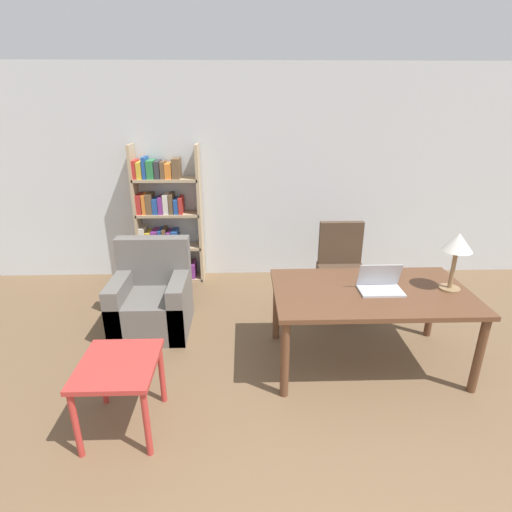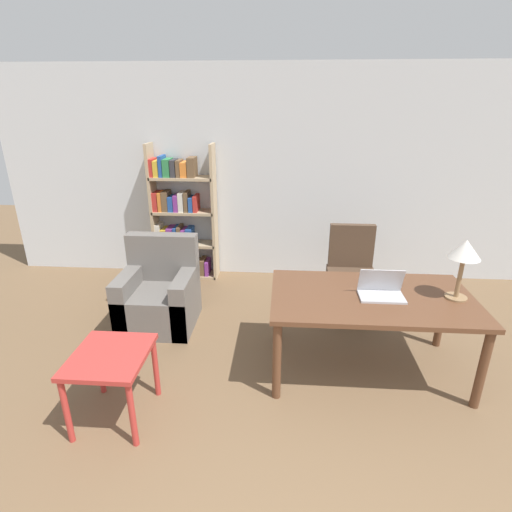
{
  "view_description": "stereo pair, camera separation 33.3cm",
  "coord_description": "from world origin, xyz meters",
  "px_view_note": "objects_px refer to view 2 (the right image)",
  "views": [
    {
      "loc": [
        -0.61,
        -0.65,
        2.25
      ],
      "look_at": [
        -0.51,
        2.61,
        0.98
      ],
      "focal_mm": 28.0,
      "sensor_mm": 36.0,
      "label": 1
    },
    {
      "loc": [
        -0.28,
        -0.65,
        2.25
      ],
      "look_at": [
        -0.51,
        2.61,
        0.98
      ],
      "focal_mm": 28.0,
      "sensor_mm": 36.0,
      "label": 2
    }
  ],
  "objects_px": {
    "table_lamp": "(465,253)",
    "side_table_blue": "(111,365)",
    "laptop": "(381,291)",
    "bookshelf": "(180,220)",
    "armchair": "(159,297)",
    "office_chair": "(351,276)",
    "desk": "(371,304)"
  },
  "relations": [
    {
      "from": "table_lamp",
      "to": "office_chair",
      "type": "relative_size",
      "value": 0.51
    },
    {
      "from": "armchair",
      "to": "bookshelf",
      "type": "xyz_separation_m",
      "value": [
        -0.06,
        1.27,
        0.49
      ]
    },
    {
      "from": "office_chair",
      "to": "side_table_blue",
      "type": "distance_m",
      "value": 2.68
    },
    {
      "from": "side_table_blue",
      "to": "bookshelf",
      "type": "relative_size",
      "value": 0.33
    },
    {
      "from": "desk",
      "to": "office_chair",
      "type": "xyz_separation_m",
      "value": [
        0.01,
        1.06,
        -0.21
      ]
    },
    {
      "from": "armchair",
      "to": "office_chair",
      "type": "bearing_deg",
      "value": 10.99
    },
    {
      "from": "office_chair",
      "to": "armchair",
      "type": "bearing_deg",
      "value": -169.01
    },
    {
      "from": "laptop",
      "to": "office_chair",
      "type": "bearing_deg",
      "value": 93.08
    },
    {
      "from": "office_chair",
      "to": "bookshelf",
      "type": "xyz_separation_m",
      "value": [
        -2.12,
        0.86,
        0.36
      ]
    },
    {
      "from": "table_lamp",
      "to": "office_chair",
      "type": "distance_m",
      "value": 1.44
    },
    {
      "from": "laptop",
      "to": "bookshelf",
      "type": "xyz_separation_m",
      "value": [
        -2.18,
        1.94,
        0.01
      ]
    },
    {
      "from": "laptop",
      "to": "bookshelf",
      "type": "bearing_deg",
      "value": 138.41
    },
    {
      "from": "office_chair",
      "to": "armchair",
      "type": "height_order",
      "value": "office_chair"
    },
    {
      "from": "armchair",
      "to": "bookshelf",
      "type": "relative_size",
      "value": 0.53
    },
    {
      "from": "laptop",
      "to": "table_lamp",
      "type": "relative_size",
      "value": 0.72
    },
    {
      "from": "laptop",
      "to": "side_table_blue",
      "type": "height_order",
      "value": "laptop"
    },
    {
      "from": "desk",
      "to": "table_lamp",
      "type": "bearing_deg",
      "value": 0.42
    },
    {
      "from": "desk",
      "to": "bookshelf",
      "type": "bearing_deg",
      "value": 137.63
    },
    {
      "from": "table_lamp",
      "to": "office_chair",
      "type": "xyz_separation_m",
      "value": [
        -0.67,
        1.06,
        -0.7
      ]
    },
    {
      "from": "bookshelf",
      "to": "office_chair",
      "type": "bearing_deg",
      "value": -22.13
    },
    {
      "from": "office_chair",
      "to": "laptop",
      "type": "bearing_deg",
      "value": -86.92
    },
    {
      "from": "armchair",
      "to": "bookshelf",
      "type": "bearing_deg",
      "value": 92.64
    },
    {
      "from": "table_lamp",
      "to": "side_table_blue",
      "type": "bearing_deg",
      "value": -164.61
    },
    {
      "from": "table_lamp",
      "to": "armchair",
      "type": "distance_m",
      "value": 2.93
    },
    {
      "from": "office_chair",
      "to": "bookshelf",
      "type": "distance_m",
      "value": 2.32
    },
    {
      "from": "bookshelf",
      "to": "desk",
      "type": "bearing_deg",
      "value": -42.37
    },
    {
      "from": "laptop",
      "to": "office_chair",
      "type": "xyz_separation_m",
      "value": [
        -0.06,
        1.07,
        -0.35
      ]
    },
    {
      "from": "laptop",
      "to": "table_lamp",
      "type": "xyz_separation_m",
      "value": [
        0.61,
        0.01,
        0.35
      ]
    },
    {
      "from": "laptop",
      "to": "side_table_blue",
      "type": "xyz_separation_m",
      "value": [
        -2.05,
        -0.72,
        -0.32
      ]
    },
    {
      "from": "table_lamp",
      "to": "office_chair",
      "type": "height_order",
      "value": "table_lamp"
    },
    {
      "from": "side_table_blue",
      "to": "table_lamp",
      "type": "bearing_deg",
      "value": 15.39
    },
    {
      "from": "armchair",
      "to": "table_lamp",
      "type": "bearing_deg",
      "value": -13.53
    }
  ]
}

